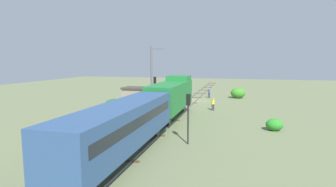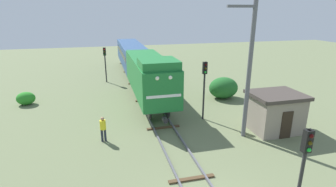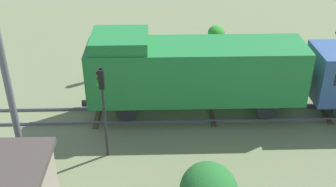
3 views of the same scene
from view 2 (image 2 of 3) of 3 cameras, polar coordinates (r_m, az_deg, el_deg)
locomotive at (r=22.95m, az=-4.01°, el=4.10°), size 2.90×11.60×4.60m
passenger_car_leading at (r=35.96m, az=-7.90°, el=8.53°), size 2.84×14.00×3.66m
traffic_signal_near at (r=11.42m, az=27.55°, el=-12.57°), size 0.32×0.34×3.99m
traffic_signal_mid at (r=19.84m, az=7.94°, el=2.86°), size 0.32×0.34×4.53m
traffic_signal_far at (r=31.36m, az=-13.57°, el=7.45°), size 0.32×0.34×4.07m
worker_by_signal at (r=17.43m, az=-13.97°, el=-7.13°), size 0.38×0.38×1.70m
catenary_mast at (r=17.24m, az=17.15°, el=5.13°), size 1.94×0.28×8.77m
relay_hut at (r=19.78m, az=22.24°, el=-3.68°), size 3.50×2.90×2.74m
bush_near at (r=26.79m, az=-28.55°, el=-0.94°), size 1.60×1.31×1.16m
bush_far at (r=25.73m, az=11.97°, el=1.22°), size 2.81×2.30×2.05m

